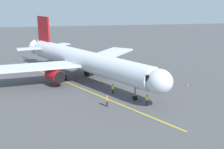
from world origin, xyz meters
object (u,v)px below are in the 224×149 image
airplane (83,61)px  safety_cone_wing_port (153,90)px  ground_crew_wing_walker (113,89)px  safety_cone_nose_left (166,78)px  safety_cone_nose_right (187,84)px  ground_crew_loader (107,101)px  ground_crew_marshaller (147,100)px

airplane → safety_cone_wing_port: (-11.05, 8.50, -3.73)m
ground_crew_wing_walker → safety_cone_nose_left: 13.63m
ground_crew_wing_walker → safety_cone_nose_left: size_ratio=3.11×
airplane → safety_cone_nose_left: 16.44m
airplane → safety_cone_nose_left: size_ratio=66.41×
safety_cone_nose_right → ground_crew_wing_walker: bearing=7.9°
ground_crew_loader → safety_cone_wing_port: size_ratio=3.11×
ground_crew_loader → safety_cone_nose_left: 18.33m
ground_crew_loader → safety_cone_wing_port: 10.40m
ground_crew_wing_walker → safety_cone_nose_right: 14.27m
ground_crew_marshaller → safety_cone_nose_left: 15.09m
ground_crew_marshaller → safety_cone_nose_right: 13.01m
airplane → safety_cone_nose_right: 19.68m
ground_crew_marshaller → ground_crew_loader: (5.85, -0.74, 0.00)m
ground_crew_wing_walker → ground_crew_loader: same height
ground_crew_loader → safety_cone_nose_left: ground_crew_loader is taller
ground_crew_marshaller → safety_cone_nose_left: (-7.91, -12.83, -0.61)m
airplane → safety_cone_wing_port: airplane is taller
ground_crew_wing_walker → ground_crew_loader: bearing=70.3°
airplane → ground_crew_marshaller: size_ratio=21.36×
safety_cone_nose_left → ground_crew_loader: bearing=41.3°
airplane → ground_crew_loader: 14.36m
ground_crew_loader → safety_cone_nose_right: ground_crew_loader is taller
airplane → ground_crew_loader: size_ratio=21.36×
ground_crew_wing_walker → safety_cone_wing_port: (-6.98, 0.01, -0.61)m
safety_cone_nose_left → safety_cone_nose_right: same height
ground_crew_marshaller → ground_crew_wing_walker: (3.93, -6.11, 0.00)m
ground_crew_wing_walker → airplane: bearing=-64.4°
ground_crew_marshaller → safety_cone_nose_left: ground_crew_marshaller is taller
ground_crew_marshaller → ground_crew_wing_walker: bearing=-57.2°
ground_crew_loader → safety_cone_nose_left: size_ratio=3.11×
ground_crew_marshaller → safety_cone_nose_right: (-10.18, -8.08, -0.61)m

